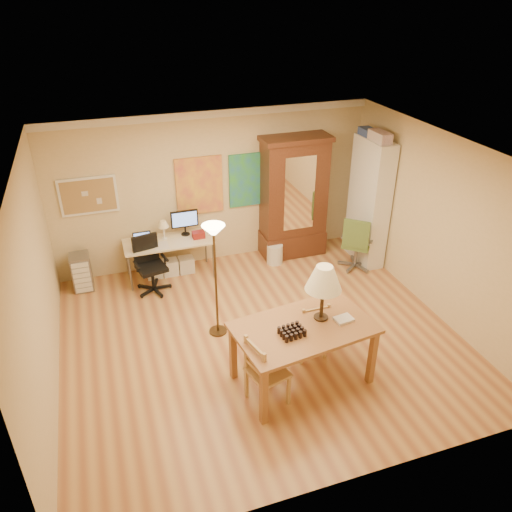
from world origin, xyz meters
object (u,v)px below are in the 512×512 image
object	(u,v)px
office_chair_black	(152,277)
bookshelf	(369,202)
armoire	(293,205)
dining_table	(311,313)
office_chair_green	(356,254)
computer_desk	(171,254)

from	to	relation	value
office_chair_black	bookshelf	world-z (taller)	bookshelf
office_chair_black	bookshelf	distance (m)	3.92
bookshelf	office_chair_black	bearing A→B (deg)	177.69
office_chair_black	armoire	xyz separation A→B (m)	(2.67, 0.48, 0.71)
bookshelf	dining_table	bearing A→B (deg)	-131.27
dining_table	office_chair_black	bearing A→B (deg)	120.51
armoire	bookshelf	xyz separation A→B (m)	(1.15, -0.63, 0.15)
office_chair_black	armoire	world-z (taller)	armoire
dining_table	office_chair_green	size ratio (longest dim) A/B	1.79
office_chair_black	bookshelf	size ratio (longest dim) A/B	0.42
dining_table	armoire	world-z (taller)	armoire
armoire	dining_table	bearing A→B (deg)	-108.75
office_chair_green	computer_desk	bearing A→B (deg)	165.41
office_chair_green	armoire	world-z (taller)	armoire
computer_desk	dining_table	bearing A→B (deg)	-68.84
computer_desk	armoire	distance (m)	2.34
dining_table	computer_desk	world-z (taller)	dining_table
dining_table	computer_desk	xyz separation A→B (m)	(-1.20, 3.09, -0.59)
office_chair_green	bookshelf	bearing A→B (deg)	40.48
office_chair_black	bookshelf	bearing A→B (deg)	-2.31
computer_desk	bookshelf	size ratio (longest dim) A/B	0.66
dining_table	bookshelf	bearing A→B (deg)	48.73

